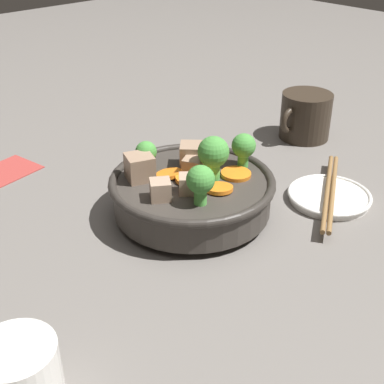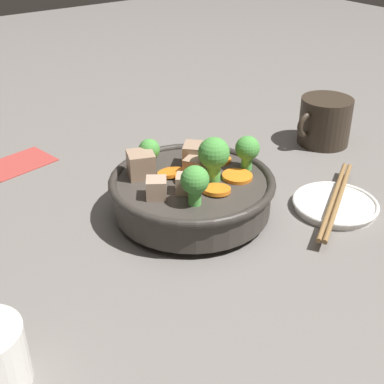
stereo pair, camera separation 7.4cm
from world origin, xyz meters
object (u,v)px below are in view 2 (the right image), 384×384
side_saucer (335,205)px  chopsticks_pair (336,199)px  dark_mug (324,121)px  stirfry_bowl (192,189)px

side_saucer → chopsticks_pair: bearing=-153.4°
side_saucer → dark_mug: size_ratio=1.07×
stirfry_bowl → chopsticks_pair: stirfry_bowl is taller
chopsticks_pair → dark_mug: bearing=-133.7°
stirfry_bowl → chopsticks_pair: bearing=147.8°
stirfry_bowl → side_saucer: 0.21m
stirfry_bowl → chopsticks_pair: size_ratio=1.13×
dark_mug → chopsticks_pair: bearing=46.3°
stirfry_bowl → chopsticks_pair: 0.21m
side_saucer → chopsticks_pair: chopsticks_pair is taller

